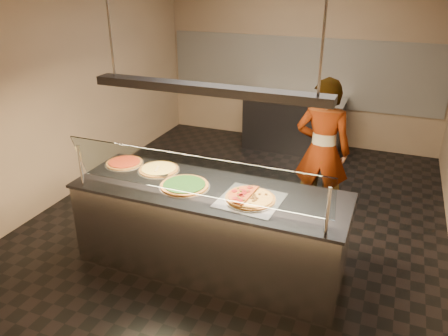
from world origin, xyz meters
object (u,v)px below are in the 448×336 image
at_px(half_pizza_pepperoni, 239,195).
at_px(prep_table, 293,123).
at_px(serving_counter, 210,228).
at_px(heat_lamp_housing, 208,89).
at_px(sneeze_guard, 194,176).
at_px(perforated_tray, 250,200).
at_px(pizza_tomato, 125,162).
at_px(worker, 322,151).
at_px(pizza_spinach, 185,185).
at_px(pizza_cheese, 159,169).
at_px(half_pizza_sausage, 262,200).
at_px(pizza_spatula, 159,171).

bearing_deg(half_pizza_pepperoni, prep_table, 95.38).
relative_size(serving_counter, heat_lamp_housing, 1.22).
bearing_deg(serving_counter, sneeze_guard, -90.00).
relative_size(perforated_tray, pizza_tomato, 1.40).
distance_m(worker, heat_lamp_housing, 2.00).
relative_size(pizza_spinach, heat_lamp_housing, 0.23).
bearing_deg(sneeze_guard, perforated_tray, 30.93).
distance_m(perforated_tray, prep_table, 3.88).
bearing_deg(pizza_cheese, sneeze_guard, -38.65).
bearing_deg(prep_table, worker, -68.81).
relative_size(serving_counter, pizza_spinach, 5.36).
height_order(perforated_tray, prep_table, perforated_tray).
height_order(perforated_tray, half_pizza_sausage, half_pizza_sausage).
height_order(serving_counter, pizza_cheese, pizza_cheese).
bearing_deg(pizza_spatula, half_pizza_sausage, -9.88).
relative_size(sneeze_guard, pizza_tomato, 5.86).
height_order(pizza_spinach, prep_table, pizza_spinach).
distance_m(sneeze_guard, pizza_tomato, 1.31).
xyz_separation_m(pizza_tomato, worker, (2.02, 1.25, -0.03)).
xyz_separation_m(half_pizza_pepperoni, half_pizza_sausage, (0.23, 0.00, -0.01)).
height_order(half_pizza_pepperoni, prep_table, half_pizza_pepperoni).
bearing_deg(pizza_cheese, serving_counter, -17.10).
bearing_deg(pizza_cheese, pizza_tomato, 178.45).
xyz_separation_m(serving_counter, perforated_tray, (0.46, -0.07, 0.47)).
relative_size(pizza_spatula, prep_table, 0.13).
bearing_deg(pizza_spatula, prep_table, 79.95).
xyz_separation_m(sneeze_guard, worker, (0.87, 1.82, -0.31)).
xyz_separation_m(half_pizza_pepperoni, prep_table, (-0.36, 3.82, -0.50)).
distance_m(serving_counter, pizza_tomato, 1.27).
bearing_deg(half_pizza_sausage, prep_table, 98.73).
bearing_deg(serving_counter, heat_lamp_housing, 45.91).
xyz_separation_m(half_pizza_pepperoni, pizza_spinach, (-0.60, 0.03, -0.02)).
height_order(serving_counter, half_pizza_pepperoni, half_pizza_pepperoni).
relative_size(pizza_spinach, pizza_tomato, 1.20).
height_order(half_pizza_pepperoni, pizza_spatula, half_pizza_pepperoni).
distance_m(serving_counter, pizza_spatula, 0.83).
bearing_deg(prep_table, pizza_cheese, -100.92).
distance_m(perforated_tray, pizza_cheese, 1.19).
relative_size(sneeze_guard, half_pizza_sausage, 5.22).
distance_m(pizza_cheese, pizza_spatula, 0.08).
height_order(serving_counter, pizza_spatula, pizza_spatula).
distance_m(half_pizza_sausage, pizza_tomato, 1.75).
xyz_separation_m(half_pizza_pepperoni, heat_lamp_housing, (-0.34, 0.07, 0.99)).
distance_m(pizza_spinach, heat_lamp_housing, 1.04).
height_order(half_pizza_pepperoni, heat_lamp_housing, heat_lamp_housing).
distance_m(pizza_spatula, worker, 2.02).
bearing_deg(heat_lamp_housing, serving_counter, -134.09).
bearing_deg(pizza_spatula, pizza_cheese, 122.30).
bearing_deg(prep_table, heat_lamp_housing, -89.78).
relative_size(sneeze_guard, pizza_spatula, 11.45).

